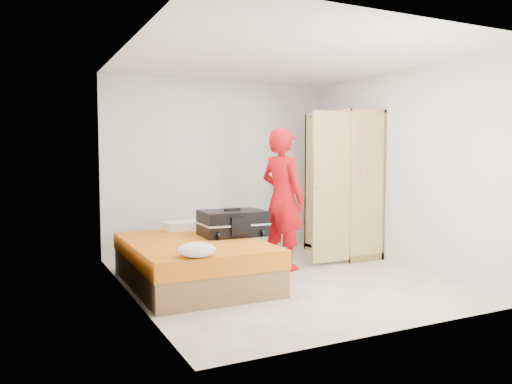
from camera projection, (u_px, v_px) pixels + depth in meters
name	position (u px, v px, depth m)	size (l,w,h in m)	color
room	(284.00, 170.00, 5.88)	(4.00, 4.02, 2.60)	beige
bed	(193.00, 262.00, 5.71)	(1.42, 2.02, 0.50)	olive
wardrobe	(342.00, 188.00, 7.31)	(1.17, 1.20, 2.10)	tan
person	(282.00, 199.00, 6.45)	(0.66, 0.44, 1.82)	red
suitcase	(232.00, 223.00, 6.04)	(0.80, 0.61, 0.33)	black
round_cushion	(197.00, 250.00, 4.76)	(0.37, 0.37, 0.14)	white
pillow	(186.00, 225.00, 6.53)	(0.60, 0.31, 0.11)	white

